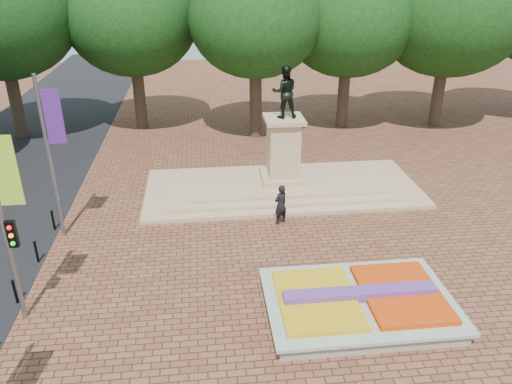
{
  "coord_description": "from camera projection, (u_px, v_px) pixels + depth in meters",
  "views": [
    {
      "loc": [
        -3.99,
        -15.16,
        10.97
      ],
      "look_at": [
        -1.91,
        3.28,
        2.2
      ],
      "focal_mm": 35.0,
      "sensor_mm": 36.0,
      "label": 1
    }
  ],
  "objects": [
    {
      "name": "pedestrian",
      "position": [
        281.0,
        205.0,
        22.29
      ],
      "size": [
        0.82,
        0.75,
        1.88
      ],
      "primitive_type": "imported",
      "rotation": [
        0.0,
        0.0,
        3.72
      ],
      "color": "black",
      "rests_on": "ground"
    },
    {
      "name": "tree_row_back",
      "position": [
        296.0,
        30.0,
        32.27
      ],
      "size": [
        44.8,
        8.8,
        10.43
      ],
      "color": "#3C2C21",
      "rests_on": "ground"
    },
    {
      "name": "ground",
      "position": [
        316.0,
        280.0,
        18.71
      ],
      "size": [
        90.0,
        90.0,
        0.0
      ],
      "primitive_type": "plane",
      "color": "brown",
      "rests_on": "ground"
    },
    {
      "name": "flower_bed",
      "position": [
        360.0,
        303.0,
        16.86
      ],
      "size": [
        6.3,
        4.3,
        0.91
      ],
      "color": "gray",
      "rests_on": "ground"
    },
    {
      "name": "monument",
      "position": [
        283.0,
        174.0,
        25.52
      ],
      "size": [
        14.0,
        6.0,
        6.4
      ],
      "color": "tan",
      "rests_on": "ground"
    },
    {
      "name": "banner_poles",
      "position": [
        1.0,
        220.0,
        14.86
      ],
      "size": [
        0.88,
        11.17,
        7.0
      ],
      "color": "slate",
      "rests_on": "ground"
    },
    {
      "name": "bollard_row",
      "position": [
        2.0,
        315.0,
        16.06
      ],
      "size": [
        0.12,
        13.12,
        0.98
      ],
      "color": "black",
      "rests_on": "ground"
    }
  ]
}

